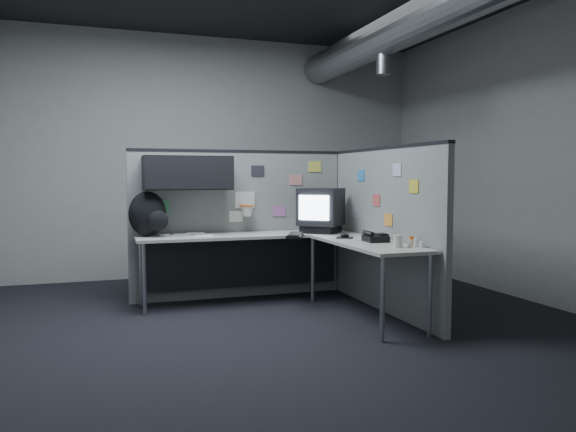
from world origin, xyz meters
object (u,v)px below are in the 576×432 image
object	(u,v)px
monitor	(321,210)
phone	(375,238)
backpack	(148,215)
keyboard	(295,235)
desk	(277,247)

from	to	relation	value
monitor	phone	xyz separation A→B (m)	(0.15, -0.97, -0.21)
backpack	keyboard	bearing A→B (deg)	-36.94
monitor	backpack	size ratio (longest dim) A/B	1.30
desk	backpack	world-z (taller)	backpack
phone	monitor	bearing A→B (deg)	112.40
desk	keyboard	size ratio (longest dim) A/B	5.45
backpack	desk	bearing A→B (deg)	-33.12
keyboard	monitor	bearing A→B (deg)	19.14
monitor	keyboard	distance (m)	0.58
desk	phone	xyz separation A→B (m)	(0.71, -0.79, 0.15)
desk	monitor	world-z (taller)	monitor
desk	keyboard	xyz separation A→B (m)	(0.14, -0.14, 0.13)
keyboard	phone	xyz separation A→B (m)	(0.57, -0.64, 0.02)
keyboard	phone	world-z (taller)	phone
monitor	backpack	distance (m)	1.82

